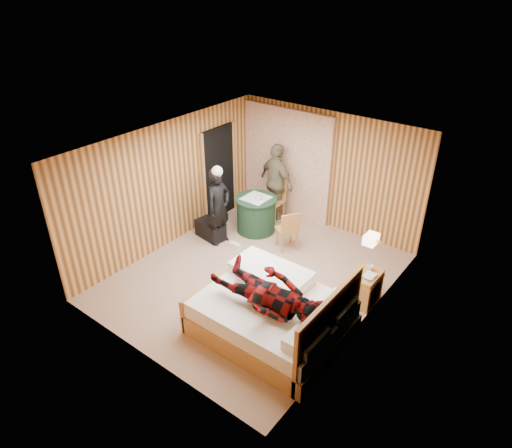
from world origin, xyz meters
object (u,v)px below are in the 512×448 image
Objects in this scene: woman_standing at (219,207)px; man_on_bed at (268,287)px; wall_lamp at (371,239)px; man_at_table at (277,182)px; duffel_bag at (211,230)px; chair_far at (275,196)px; round_table at (256,214)px; chair_near at (289,228)px; nightstand at (364,287)px; bed at (274,314)px.

woman_standing is 3.01m from man_on_bed.
wall_lamp is 0.16× the size of woman_standing.
duffel_bag is at bearing 85.77° from man_at_table.
wall_lamp is at bearing -30.71° from chair_far.
round_table is at bearing 130.30° from man_on_bed.
chair_near is (0.97, -0.22, 0.10)m from round_table.
chair_far is 0.54× the size of man_at_table.
chair_near is (-1.91, 0.56, 0.20)m from nightstand.
wall_lamp is at bearing 7.45° from duffel_bag.
bed is 1.27× the size of man_at_table.
nightstand is 3.30m from man_at_table.
round_table is 1.36× the size of duffel_bag.
nightstand is at bearing 109.90° from wall_lamp.
round_table is at bearing 132.58° from bed.
man_on_bed is (2.46, -1.72, 0.23)m from woman_standing.
man_at_table is at bearing -100.35° from chair_near.
man_on_bed is at bearing -23.50° from duffel_bag.
chair_far is at bearing 101.40° from man_at_table.
chair_far is 0.59× the size of woman_standing.
wall_lamp is 1.83m from man_on_bed.
bed is at bearing -56.88° from chair_far.
woman_standing is at bearing -103.65° from chair_far.
nightstand is at bearing 168.18° from man_at_table.
woman_standing is (-0.31, -0.82, 0.40)m from round_table.
nightstand is at bearing -29.22° from chair_far.
chair_far reaches higher than nightstand.
round_table is at bearing 64.08° from duffel_bag.
chair_far is at bearing 78.34° from duffel_bag.
duffel_bag is 0.36× the size of man_on_bed.
bed reaches higher than duffel_bag.
man_at_table is at bearing 90.00° from round_table.
chair_far is (-2.12, 2.99, 0.20)m from bed.
nightstand reaches higher than duffel_bag.
wall_lamp is at bearing -70.10° from nightstand.
man_on_bed is (2.15, -2.53, 0.63)m from round_table.
man_at_table is (-0.97, 0.95, 0.37)m from chair_near.
round_table is (-2.88, 0.78, 0.10)m from nightstand.
bed is 3.67m from chair_far.
woman_standing reaches higher than round_table.
chair_near is 1.40m from man_at_table.
man_on_bed is (2.72, -1.72, 0.84)m from duffel_bag.
chair_far is (-2.88, 1.47, 0.25)m from nightstand.
nightstand is at bearing -87.58° from woman_standing.
man_at_table is at bearing 152.31° from nightstand.
wall_lamp is 3.27m from woman_standing.
man_at_table reaches higher than chair_near.
duffel_bag is 3.32m from man_on_bed.
woman_standing is (-2.43, 1.49, 0.45)m from bed.
bed is 3.07m from duffel_bag.
round_table is (-2.92, 0.90, -0.91)m from wall_lamp.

